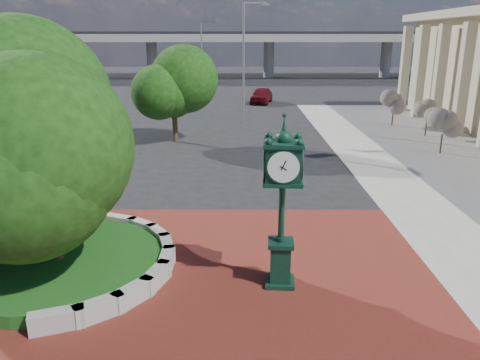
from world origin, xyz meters
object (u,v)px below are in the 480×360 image
(parked_car, at_px, (261,95))
(street_lamp_far, at_px, (203,52))
(street_lamp_near, at_px, (246,54))
(post_clock, at_px, (282,197))

(parked_car, height_order, street_lamp_far, street_lamp_far)
(parked_car, bearing_deg, street_lamp_far, 141.58)
(street_lamp_far, bearing_deg, street_lamp_near, -75.78)
(post_clock, relative_size, parked_car, 1.01)
(post_clock, bearing_deg, street_lamp_near, 91.60)
(post_clock, xyz_separation_m, street_lamp_far, (-5.66, 45.68, 2.37))
(post_clock, distance_m, street_lamp_far, 46.09)
(post_clock, xyz_separation_m, street_lamp_near, (-0.73, 26.24, 2.79))
(post_clock, height_order, street_lamp_far, street_lamp_far)
(street_lamp_far, bearing_deg, post_clock, -82.94)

